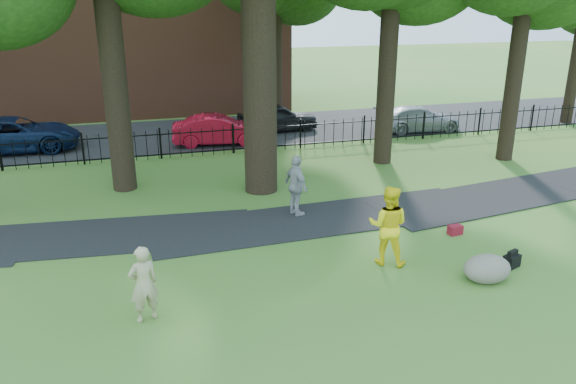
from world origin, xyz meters
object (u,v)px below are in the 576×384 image
object	(u,v)px
boulder	(487,267)
woman	(143,284)
man	(388,226)
red_sedan	(218,130)

from	to	relation	value
boulder	woman	bearing A→B (deg)	176.56
woman	boulder	distance (m)	7.83
woman	man	bearing A→B (deg)	172.48
boulder	red_sedan	xyz separation A→B (m)	(-3.91, 14.41, 0.33)
boulder	man	bearing A→B (deg)	142.18
woman	man	size ratio (longest dim) A/B	0.82
woman	red_sedan	bearing A→B (deg)	-122.68
man	red_sedan	xyz separation A→B (m)	(-2.02, 12.94, -0.35)
man	boulder	xyz separation A→B (m)	(1.89, -1.47, -0.68)
boulder	red_sedan	size ratio (longest dim) A/B	0.28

